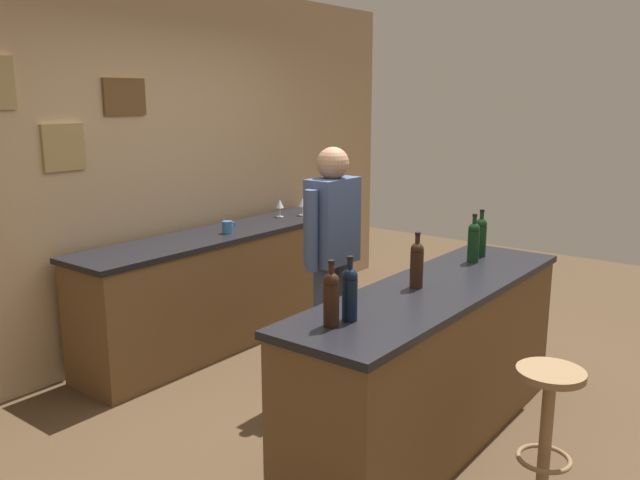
{
  "coord_description": "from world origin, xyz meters",
  "views": [
    {
      "loc": [
        -3.08,
        -1.99,
        1.93
      ],
      "look_at": [
        0.08,
        0.45,
        1.05
      ],
      "focal_mm": 36.57,
      "sensor_mm": 36.0,
      "label": 1
    }
  ],
  "objects_px": {
    "bartender": "(332,252)",
    "wine_glass_b": "(302,203)",
    "wine_bottle_b": "(350,292)",
    "wine_bottle_c": "(417,263)",
    "bar_stool": "(548,413)",
    "coffee_mug": "(228,227)",
    "wine_bottle_e": "(481,235)",
    "wine_bottle_a": "(331,297)",
    "wine_bottle_d": "(474,241)",
    "wine_glass_a": "(280,204)"
  },
  "relations": [
    {
      "from": "wine_bottle_c",
      "to": "wine_glass_a",
      "type": "bearing_deg",
      "value": 59.18
    },
    {
      "from": "wine_glass_a",
      "to": "bar_stool",
      "type": "bearing_deg",
      "value": -114.81
    },
    {
      "from": "bar_stool",
      "to": "wine_bottle_a",
      "type": "bearing_deg",
      "value": 131.07
    },
    {
      "from": "coffee_mug",
      "to": "bar_stool",
      "type": "bearing_deg",
      "value": -101.33
    },
    {
      "from": "bartender",
      "to": "wine_bottle_b",
      "type": "height_order",
      "value": "bartender"
    },
    {
      "from": "bartender",
      "to": "wine_bottle_d",
      "type": "distance_m",
      "value": 0.9
    },
    {
      "from": "bartender",
      "to": "coffee_mug",
      "type": "bearing_deg",
      "value": 83.94
    },
    {
      "from": "coffee_mug",
      "to": "wine_glass_b",
      "type": "bearing_deg",
      "value": 1.61
    },
    {
      "from": "wine_bottle_b",
      "to": "coffee_mug",
      "type": "relative_size",
      "value": 2.45
    },
    {
      "from": "wine_bottle_b",
      "to": "wine_glass_b",
      "type": "distance_m",
      "value": 2.83
    },
    {
      "from": "wine_bottle_a",
      "to": "wine_bottle_b",
      "type": "bearing_deg",
      "value": -11.46
    },
    {
      "from": "wine_bottle_b",
      "to": "wine_bottle_d",
      "type": "height_order",
      "value": "same"
    },
    {
      "from": "wine_bottle_c",
      "to": "wine_glass_b",
      "type": "bearing_deg",
      "value": 54.17
    },
    {
      "from": "wine_glass_b",
      "to": "wine_bottle_e",
      "type": "bearing_deg",
      "value": -105.22
    },
    {
      "from": "bartender",
      "to": "wine_glass_b",
      "type": "xyz_separation_m",
      "value": [
        1.06,
        1.12,
        0.07
      ]
    },
    {
      "from": "wine_bottle_e",
      "to": "wine_glass_a",
      "type": "height_order",
      "value": "wine_bottle_e"
    },
    {
      "from": "bar_stool",
      "to": "wine_bottle_c",
      "type": "bearing_deg",
      "value": 83.79
    },
    {
      "from": "bartender",
      "to": "coffee_mug",
      "type": "height_order",
      "value": "bartender"
    },
    {
      "from": "wine_bottle_a",
      "to": "wine_glass_a",
      "type": "height_order",
      "value": "wine_bottle_a"
    },
    {
      "from": "bar_stool",
      "to": "wine_bottle_d",
      "type": "xyz_separation_m",
      "value": [
        0.79,
        0.77,
        0.6
      ]
    },
    {
      "from": "wine_glass_b",
      "to": "coffee_mug",
      "type": "xyz_separation_m",
      "value": [
        -0.94,
        -0.03,
        -0.06
      ]
    },
    {
      "from": "wine_bottle_b",
      "to": "wine_bottle_c",
      "type": "xyz_separation_m",
      "value": [
        0.65,
        0.02,
        0.0
      ]
    },
    {
      "from": "wine_bottle_b",
      "to": "wine_glass_b",
      "type": "height_order",
      "value": "wine_bottle_b"
    },
    {
      "from": "wine_glass_b",
      "to": "coffee_mug",
      "type": "distance_m",
      "value": 0.95
    },
    {
      "from": "wine_bottle_c",
      "to": "wine_glass_a",
      "type": "distance_m",
      "value": 2.38
    },
    {
      "from": "wine_bottle_a",
      "to": "wine_glass_a",
      "type": "bearing_deg",
      "value": 45.81
    },
    {
      "from": "bartender",
      "to": "wine_glass_a",
      "type": "xyz_separation_m",
      "value": [
        0.88,
        1.23,
        0.07
      ]
    },
    {
      "from": "bar_stool",
      "to": "wine_bottle_c",
      "type": "distance_m",
      "value": 0.98
    },
    {
      "from": "wine_bottle_b",
      "to": "coffee_mug",
      "type": "xyz_separation_m",
      "value": [
        1.11,
        1.93,
        -0.11
      ]
    },
    {
      "from": "bartender",
      "to": "wine_bottle_e",
      "type": "distance_m",
      "value": 0.96
    },
    {
      "from": "wine_bottle_d",
      "to": "coffee_mug",
      "type": "distance_m",
      "value": 1.93
    },
    {
      "from": "wine_bottle_e",
      "to": "wine_bottle_d",
      "type": "bearing_deg",
      "value": -170.18
    },
    {
      "from": "wine_bottle_b",
      "to": "bartender",
      "type": "bearing_deg",
      "value": 40.13
    },
    {
      "from": "wine_bottle_a",
      "to": "wine_bottle_e",
      "type": "bearing_deg",
      "value": 0.81
    },
    {
      "from": "wine_bottle_e",
      "to": "coffee_mug",
      "type": "relative_size",
      "value": 2.45
    },
    {
      "from": "wine_bottle_e",
      "to": "wine_glass_a",
      "type": "distance_m",
      "value": 2.05
    },
    {
      "from": "bartender",
      "to": "wine_bottle_c",
      "type": "distance_m",
      "value": 0.89
    },
    {
      "from": "wine_bottle_d",
      "to": "wine_glass_a",
      "type": "xyz_separation_m",
      "value": [
        0.52,
        2.05,
        -0.05
      ]
    },
    {
      "from": "bartender",
      "to": "wine_bottle_b",
      "type": "xyz_separation_m",
      "value": [
        -0.99,
        -0.83,
        0.12
      ]
    },
    {
      "from": "wine_bottle_c",
      "to": "coffee_mug",
      "type": "relative_size",
      "value": 2.45
    },
    {
      "from": "wine_bottle_c",
      "to": "wine_bottle_e",
      "type": "distance_m",
      "value": 0.88
    },
    {
      "from": "bar_stool",
      "to": "coffee_mug",
      "type": "bearing_deg",
      "value": 78.67
    },
    {
      "from": "wine_bottle_e",
      "to": "wine_glass_b",
      "type": "xyz_separation_m",
      "value": [
        0.52,
        1.91,
        -0.05
      ]
    },
    {
      "from": "wine_bottle_b",
      "to": "coffee_mug",
      "type": "distance_m",
      "value": 2.22
    },
    {
      "from": "wine_bottle_a",
      "to": "coffee_mug",
      "type": "xyz_separation_m",
      "value": [
        1.22,
        1.9,
        -0.11
      ]
    },
    {
      "from": "wine_bottle_c",
      "to": "coffee_mug",
      "type": "distance_m",
      "value": 1.96
    },
    {
      "from": "wine_bottle_c",
      "to": "bartender",
      "type": "bearing_deg",
      "value": 67.52
    },
    {
      "from": "wine_bottle_b",
      "to": "wine_bottle_c",
      "type": "relative_size",
      "value": 1.0
    },
    {
      "from": "bar_stool",
      "to": "wine_bottle_e",
      "type": "relative_size",
      "value": 2.22
    },
    {
      "from": "bar_stool",
      "to": "wine_glass_a",
      "type": "bearing_deg",
      "value": 65.19
    }
  ]
}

